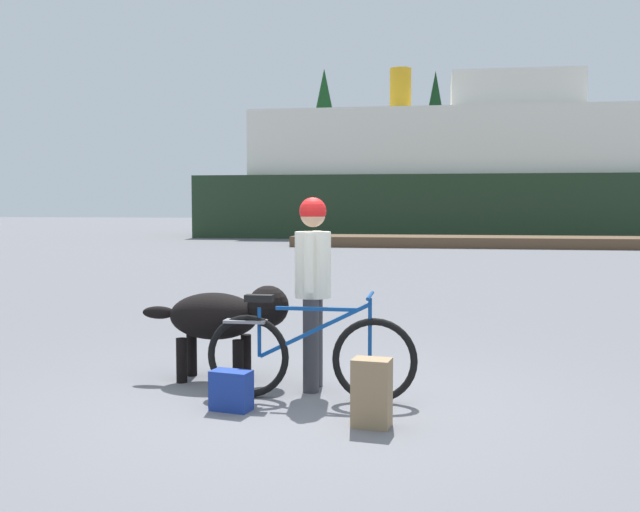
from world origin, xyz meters
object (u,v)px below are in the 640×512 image
object	(u,v)px
bicycle	(309,355)
ferry_boat	(462,177)
backpack	(372,393)
handbag_pannier	(231,390)
person_cyclist	(313,274)
dog	(224,317)

from	to	relation	value
bicycle	ferry_boat	size ratio (longest dim) A/B	0.07
ferry_boat	backpack	bearing A→B (deg)	-92.75
backpack	ferry_boat	bearing A→B (deg)	87.25
handbag_pannier	person_cyclist	bearing A→B (deg)	55.70
dog	ferry_boat	bearing A→B (deg)	84.51
dog	backpack	bearing A→B (deg)	-39.17
bicycle	person_cyclist	world-z (taller)	person_cyclist
dog	person_cyclist	bearing A→B (deg)	-11.94
backpack	dog	bearing A→B (deg)	140.83
handbag_pannier	backpack	bearing A→B (deg)	-12.36
person_cyclist	dog	distance (m)	0.99
dog	handbag_pannier	distance (m)	1.11
bicycle	person_cyclist	xyz separation A→B (m)	(-0.03, 0.37, 0.64)
bicycle	dog	size ratio (longest dim) A/B	1.27
dog	ferry_boat	size ratio (longest dim) A/B	0.05
person_cyclist	dog	world-z (taller)	person_cyclist
person_cyclist	handbag_pannier	world-z (taller)	person_cyclist
ferry_boat	dog	bearing A→B (deg)	-95.49
dog	bicycle	bearing A→B (deg)	-31.66
person_cyclist	backpack	bearing A→B (deg)	-58.95
dog	ferry_boat	distance (m)	32.45
backpack	ferry_boat	size ratio (longest dim) A/B	0.02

